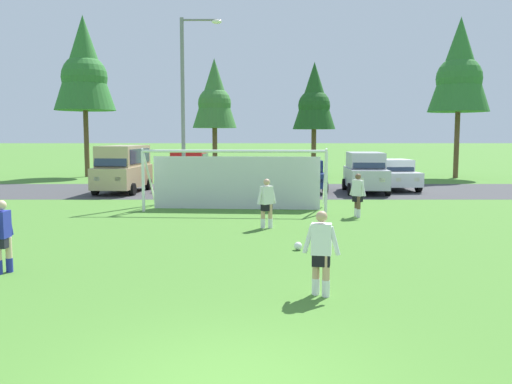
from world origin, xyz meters
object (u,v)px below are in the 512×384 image
at_px(parked_car_slot_right, 397,174).
at_px(player_winger_right, 269,203).
at_px(player_striker_near, 324,253).
at_px(parked_car_slot_left, 192,170).
at_px(parked_car_slot_center_left, 250,176).
at_px(soccer_ball, 301,246).
at_px(street_lamp, 189,108).
at_px(parked_car_slot_center, 308,175).
at_px(soccer_goal, 238,179).
at_px(parked_car_slot_far_left, 126,167).
at_px(parked_car_slot_center_right, 368,172).
at_px(player_winger_left, 6,237).
at_px(player_midfield_center, 360,195).

bearing_deg(parked_car_slot_right, player_winger_right, -120.46).
bearing_deg(player_striker_near, parked_car_slot_left, 103.60).
relative_size(player_striker_near, parked_car_slot_center_left, 0.39).
relative_size(soccer_ball, street_lamp, 0.03).
bearing_deg(parked_car_slot_left, parked_car_slot_center, -11.46).
relative_size(soccer_ball, soccer_goal, 0.03).
bearing_deg(parked_car_slot_far_left, parked_car_slot_center, 3.40).
bearing_deg(soccer_goal, street_lamp, 127.26).
height_order(parked_car_slot_left, parked_car_slot_center_left, parked_car_slot_left).
bearing_deg(player_striker_near, soccer_goal, 99.78).
relative_size(soccer_ball, player_winger_right, 0.13).
xyz_separation_m(player_striker_near, parked_car_slot_center_right, (4.63, 18.81, 0.29)).
height_order(soccer_ball, player_winger_left, player_winger_left).
xyz_separation_m(player_striker_near, parked_car_slot_far_left, (-8.41, 18.98, 0.52)).
relative_size(player_winger_right, parked_car_slot_center_left, 0.39).
height_order(player_winger_left, parked_car_slot_far_left, parked_car_slot_far_left).
height_order(parked_car_slot_center_left, street_lamp, street_lamp).
bearing_deg(parked_car_slot_left, parked_car_slot_right, -2.74).
bearing_deg(player_winger_left, parked_car_slot_far_left, 95.17).
bearing_deg(parked_car_slot_far_left, parked_car_slot_center_right, -0.75).
bearing_deg(player_winger_left, soccer_goal, 65.34).
height_order(player_winger_left, street_lamp, street_lamp).
height_order(player_striker_near, parked_car_slot_left, parked_car_slot_left).
relative_size(parked_car_slot_left, street_lamp, 0.55).
distance_m(parked_car_slot_center, parked_car_slot_right, 5.18).
bearing_deg(player_winger_left, parked_car_slot_center, 64.99).
distance_m(soccer_ball, parked_car_slot_center_left, 14.81).
bearing_deg(player_striker_near, player_midfield_center, 75.57).
height_order(player_midfield_center, parked_car_slot_center_left, parked_car_slot_center_left).
distance_m(player_striker_near, parked_car_slot_center_left, 18.91).
height_order(player_winger_left, parked_car_slot_right, parked_car_slot_right).
xyz_separation_m(player_winger_right, parked_car_slot_center, (2.38, 11.99, 0.05)).
distance_m(player_winger_left, parked_car_slot_right, 23.00).
xyz_separation_m(soccer_goal, parked_car_slot_far_left, (-6.33, 6.91, 0.05)).
distance_m(parked_car_slot_left, parked_car_slot_center, 6.69).
bearing_deg(parked_car_slot_right, player_winger_left, -125.82).
height_order(player_midfield_center, street_lamp, street_lamp).
xyz_separation_m(player_winger_right, parked_car_slot_center_right, (5.52, 11.23, 0.29)).
relative_size(parked_car_slot_left, parked_car_slot_center_left, 1.11).
bearing_deg(player_midfield_center, player_winger_left, -138.51).
relative_size(soccer_ball, player_winger_left, 0.13).
bearing_deg(street_lamp, soccer_ball, -68.51).
distance_m(parked_car_slot_center_right, parked_car_slot_right, 2.51).
bearing_deg(parked_car_slot_center, parked_car_slot_far_left, -176.60).
relative_size(soccer_goal, parked_car_slot_left, 1.62).
bearing_deg(player_striker_near, parked_car_slot_center_right, 76.16).
bearing_deg(player_winger_right, parked_car_slot_center, 78.76).
xyz_separation_m(soccer_ball, parked_car_slot_far_left, (-8.30, 14.85, 1.23)).
distance_m(soccer_ball, parked_car_slot_center, 15.54).
bearing_deg(soccer_ball, parked_car_slot_far_left, 119.21).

